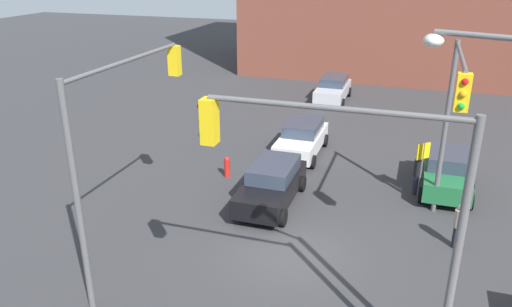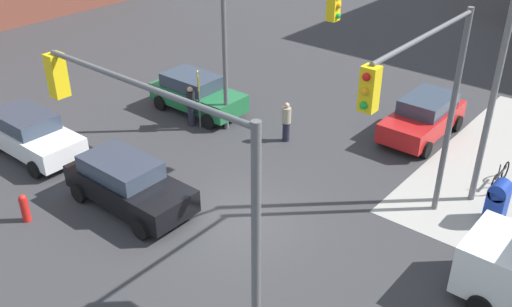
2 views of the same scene
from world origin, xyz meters
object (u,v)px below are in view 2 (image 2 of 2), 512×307
street_lamp_corner (492,66)px  coupe_red (424,117)px  traffic_signal_se_corner (165,171)px  mailbox_blue (497,201)px  fire_hydrant (25,207)px  bicycle_at_crosswalk (211,95)px  hatchback_black (128,183)px  pedestrian_crossing (286,121)px  traffic_signal_ne_corner (426,96)px  bicycle_leaning_on_fence (500,177)px  sedan_white (30,134)px  traffic_signal_nw_corner (264,27)px  pedestrian_waiting (191,106)px  hatchback_green (197,93)px

street_lamp_corner → coupe_red: 6.10m
traffic_signal_se_corner → mailbox_blue: 11.04m
fire_hydrant → bicycle_at_crosswalk: 10.36m
hatchback_black → coupe_red: bearing=64.2°
street_lamp_corner → hatchback_black: size_ratio=1.78×
hatchback_black → pedestrian_crossing: bearing=80.1°
pedestrian_crossing → traffic_signal_ne_corner: bearing=-19.6°
fire_hydrant → bicycle_leaning_on_fence: (10.60, 11.40, -0.14)m
sedan_white → bicycle_at_crosswalk: size_ratio=2.52×
hatchback_black → coupe_red: 11.74m
bicycle_at_crosswalk → traffic_signal_ne_corner: bearing=-17.9°
traffic_signal_nw_corner → traffic_signal_se_corner: same height
mailbox_blue → hatchback_black: (-9.39, -6.61, 0.08)m
sedan_white → pedestrian_waiting: pedestrian_waiting is taller
coupe_red → bicycle_at_crosswalk: bearing=-161.2°
traffic_signal_nw_corner → traffic_signal_se_corner: size_ratio=1.00×
fire_hydrant → sedan_white: size_ratio=0.21×
pedestrian_crossing → bicycle_leaning_on_fence: size_ratio=0.92×
street_lamp_corner → fire_hydrant: street_lamp_corner is taller
street_lamp_corner → mailbox_blue: 4.12m
coupe_red → hatchback_green: same height
street_lamp_corner → pedestrian_waiting: (-10.88, -1.65, -3.81)m
hatchback_black → traffic_signal_ne_corner: bearing=27.2°
hatchback_black → mailbox_blue: bearing=35.1°
fire_hydrant → hatchback_green: 9.28m
mailbox_blue → hatchback_black: hatchback_black is taller
pedestrian_waiting → street_lamp_corner: bearing=134.0°
traffic_signal_ne_corner → bicycle_leaning_on_fence: (1.10, 4.85, -4.29)m
traffic_signal_se_corner → bicycle_leaning_on_fence: 12.94m
sedan_white → bicycle_leaning_on_fence: bearing=31.9°
hatchback_green → pedestrian_crossing: 4.61m
hatchback_green → pedestrian_waiting: pedestrian_waiting is taller
bicycle_leaning_on_fence → fire_hydrant: bearing=-132.9°
coupe_red → mailbox_blue: bearing=-42.8°
street_lamp_corner → traffic_signal_ne_corner: bearing=-100.5°
traffic_signal_se_corner → hatchback_black: traffic_signal_se_corner is taller
traffic_signal_nw_corner → hatchback_green: traffic_signal_nw_corner is taller
hatchback_green → mailbox_blue: bearing=0.3°
street_lamp_corner → pedestrian_crossing: bearing=-178.0°
sedan_white → fire_hydrant: bearing=-34.3°
fire_hydrant → hatchback_green: size_ratio=0.22×
traffic_signal_ne_corner → mailbox_blue: traffic_signal_ne_corner is taller
bicycle_at_crosswalk → coupe_red: bearing=18.8°
street_lamp_corner → mailbox_blue: size_ratio=5.59×
coupe_red → bicycle_at_crosswalk: coupe_red is taller
traffic_signal_nw_corner → bicycle_at_crosswalk: size_ratio=3.71×
bicycle_leaning_on_fence → hatchback_black: bearing=-135.0°
street_lamp_corner → pedestrian_waiting: size_ratio=4.67×
street_lamp_corner → hatchback_black: (-8.26, -7.06, -3.86)m
traffic_signal_se_corner → traffic_signal_ne_corner: 7.24m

